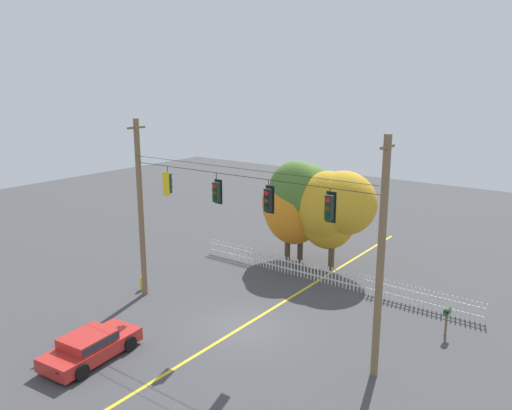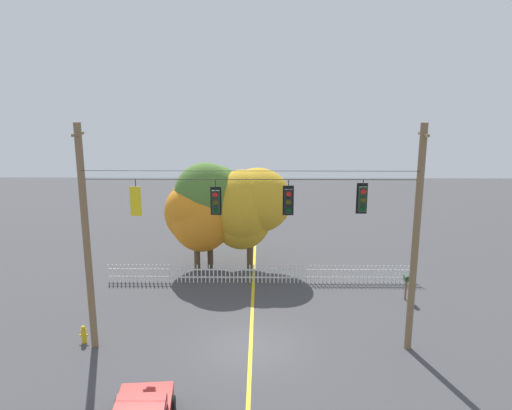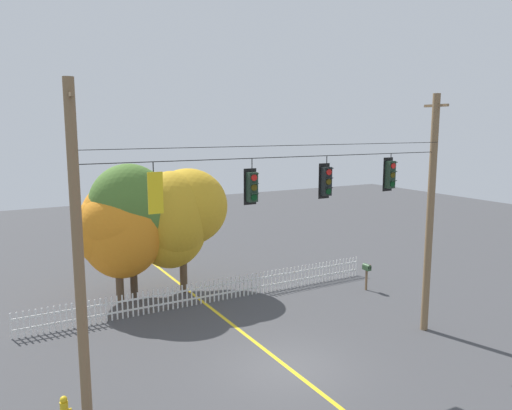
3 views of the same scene
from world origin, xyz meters
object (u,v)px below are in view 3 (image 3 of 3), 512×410
object	(u,v)px
autumn_oak_far_east	(177,216)
autumn_maple_near_fence	(118,227)
traffic_signal_westbound_side	(390,174)
fire_hydrant	(64,410)
traffic_signal_northbound_secondary	(154,192)
autumn_maple_mid	(133,212)
traffic_signal_northbound_primary	(252,187)
roadside_mailbox	(367,269)
traffic_signal_eastbound_side	(326,181)

from	to	relation	value
autumn_oak_far_east	autumn_maple_near_fence	bearing A→B (deg)	-177.49
traffic_signal_westbound_side	autumn_maple_near_fence	distance (m)	12.32
autumn_maple_near_fence	fire_hydrant	xyz separation A→B (m)	(-3.81, -8.95, -3.16)
traffic_signal_northbound_secondary	autumn_maple_mid	world-z (taller)	traffic_signal_northbound_secondary
traffic_signal_northbound_primary	roadside_mailbox	xyz separation A→B (m)	(9.16, 4.86, -5.16)
autumn_maple_near_fence	autumn_oak_far_east	bearing A→B (deg)	2.51
autumn_maple_mid	fire_hydrant	xyz separation A→B (m)	(-4.56, -9.16, -3.77)
traffic_signal_northbound_primary	traffic_signal_westbound_side	size ratio (longest dim) A/B	1.05
traffic_signal_westbound_side	autumn_maple_mid	bearing A→B (deg)	126.10
traffic_signal_northbound_primary	traffic_signal_northbound_secondary	bearing A→B (deg)	-179.66
traffic_signal_northbound_secondary	traffic_signal_eastbound_side	world-z (taller)	same
traffic_signal_northbound_primary	roadside_mailbox	bearing A→B (deg)	27.97
autumn_maple_near_fence	fire_hydrant	size ratio (longest dim) A/B	7.48
traffic_signal_northbound_primary	fire_hydrant	world-z (taller)	traffic_signal_northbound_primary
traffic_signal_eastbound_side	autumn_maple_mid	size ratio (longest dim) A/B	0.23
traffic_signal_eastbound_side	autumn_maple_mid	world-z (taller)	traffic_signal_eastbound_side
traffic_signal_northbound_primary	traffic_signal_eastbound_side	distance (m)	2.84
traffic_signal_northbound_secondary	autumn_maple_mid	bearing A→B (deg)	78.54
traffic_signal_northbound_secondary	autumn_maple_near_fence	xyz separation A→B (m)	(1.16, 9.25, -2.74)
traffic_signal_northbound_primary	traffic_signal_westbound_side	distance (m)	5.71
fire_hydrant	traffic_signal_northbound_primary	bearing A→B (deg)	-2.87
fire_hydrant	roadside_mailbox	bearing A→B (deg)	17.06
traffic_signal_northbound_secondary	roadside_mailbox	bearing A→B (deg)	21.71
autumn_maple_near_fence	roadside_mailbox	xyz separation A→B (m)	(11.10, -4.37, -2.45)
traffic_signal_northbound_primary	autumn_maple_near_fence	size ratio (longest dim) A/B	0.25
fire_hydrant	roadside_mailbox	size ratio (longest dim) A/B	0.58
traffic_signal_northbound_secondary	fire_hydrant	distance (m)	6.47
traffic_signal_northbound_primary	traffic_signal_eastbound_side	world-z (taller)	same
autumn_maple_near_fence	autumn_oak_far_east	world-z (taller)	autumn_oak_far_east
traffic_signal_eastbound_side	autumn_maple_near_fence	world-z (taller)	traffic_signal_eastbound_side
traffic_signal_northbound_primary	traffic_signal_westbound_side	xyz separation A→B (m)	(5.71, 0.00, 0.11)
roadside_mailbox	autumn_maple_near_fence	bearing A→B (deg)	158.49
traffic_signal_northbound_primary	autumn_oak_far_east	xyz separation A→B (m)	(0.97, 9.36, -2.46)
autumn_maple_mid	autumn_oak_far_east	size ratio (longest dim) A/B	1.06
autumn_maple_near_fence	autumn_maple_mid	size ratio (longest dim) A/B	0.90
traffic_signal_northbound_primary	fire_hydrant	bearing A→B (deg)	177.13
autumn_oak_far_east	autumn_maple_mid	bearing A→B (deg)	177.66
traffic_signal_northbound_primary	autumn_maple_mid	distance (m)	9.75
autumn_maple_mid	fire_hydrant	bearing A→B (deg)	-116.48
traffic_signal_eastbound_side	autumn_oak_far_east	world-z (taller)	traffic_signal_eastbound_side
traffic_signal_eastbound_side	autumn_oak_far_east	bearing A→B (deg)	101.25
traffic_signal_northbound_secondary	autumn_maple_near_fence	size ratio (longest dim) A/B	0.25
traffic_signal_northbound_secondary	autumn_oak_far_east	world-z (taller)	traffic_signal_northbound_secondary
autumn_oak_far_east	fire_hydrant	size ratio (longest dim) A/B	7.80
autumn_maple_near_fence	roadside_mailbox	bearing A→B (deg)	-21.51
autumn_maple_mid	autumn_oak_far_east	distance (m)	2.19
traffic_signal_westbound_side	fire_hydrant	xyz separation A→B (m)	(-11.45, 0.29, -5.98)
fire_hydrant	traffic_signal_northbound_secondary	bearing A→B (deg)	-6.61
autumn_maple_mid	traffic_signal_westbound_side	bearing A→B (deg)	-53.90
roadside_mailbox	traffic_signal_northbound_primary	bearing A→B (deg)	-152.03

